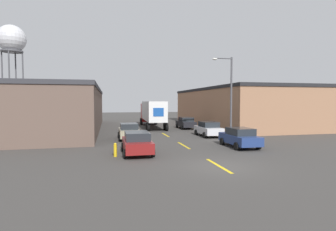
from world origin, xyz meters
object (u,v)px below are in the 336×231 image
(semi_truck, at_px, (152,112))
(water_tower, at_px, (12,40))
(parked_car_left_near, at_px, (137,143))
(parked_car_right_far, at_px, (186,123))
(street_lamp, at_px, (229,91))
(parked_car_left_far, at_px, (129,131))
(fire_hydrant, at_px, (115,150))
(parked_car_right_near, at_px, (240,137))
(parked_car_right_mid, at_px, (208,129))

(semi_truck, xyz_separation_m, water_tower, (-25.74, 22.78, 14.24))
(water_tower, bearing_deg, parked_car_left_near, -63.12)
(parked_car_right_far, height_order, street_lamp, street_lamp)
(parked_car_left_near, bearing_deg, street_lamp, 33.56)
(parked_car_right_far, relative_size, water_tower, 0.21)
(semi_truck, distance_m, parked_car_left_far, 12.76)
(parked_car_right_far, bearing_deg, parked_car_left_far, -134.21)
(parked_car_left_far, relative_size, fire_hydrant, 4.47)
(parked_car_right_far, bearing_deg, parked_car_right_near, -90.00)
(parked_car_right_mid, distance_m, street_lamp, 4.55)
(parked_car_left_near, height_order, parked_car_right_mid, same)
(parked_car_right_near, distance_m, parked_car_right_mid, 6.93)
(parked_car_right_far, relative_size, parked_car_left_far, 1.00)
(parked_car_left_near, height_order, parked_car_right_far, same)
(street_lamp, bearing_deg, fire_hydrant, -148.01)
(parked_car_left_far, xyz_separation_m, fire_hydrant, (-1.55, -8.15, -0.35))
(parked_car_right_far, bearing_deg, semi_truck, 144.10)
(parked_car_left_near, bearing_deg, fire_hydrant, -160.18)
(street_lamp, bearing_deg, parked_car_left_near, -146.44)
(street_lamp, xyz_separation_m, fire_hydrant, (-12.04, -7.52, -4.37))
(parked_car_left_far, distance_m, street_lamp, 11.25)
(parked_car_right_far, distance_m, street_lamp, 10.44)
(parked_car_left_near, bearing_deg, parked_car_left_far, 90.00)
(semi_truck, bearing_deg, fire_hydrant, -104.23)
(parked_car_right_near, height_order, parked_car_left_near, same)
(street_lamp, distance_m, fire_hydrant, 14.85)
(street_lamp, bearing_deg, parked_car_right_mid, 153.05)
(parked_car_right_near, bearing_deg, fire_hydrant, -171.26)
(semi_truck, relative_size, parked_car_right_mid, 3.01)
(parked_car_left_near, xyz_separation_m, parked_car_left_far, (0.00, 7.59, 0.00))
(semi_truck, xyz_separation_m, parked_car_left_far, (-4.30, -11.92, -1.47))
(parked_car_right_near, relative_size, parked_car_right_far, 1.00)
(parked_car_left_far, bearing_deg, fire_hydrant, -100.75)
(parked_car_right_far, bearing_deg, fire_hydrant, -120.83)
(parked_car_right_far, bearing_deg, street_lamp, -78.57)
(street_lamp, bearing_deg, parked_car_right_far, 101.43)
(parked_car_left_near, distance_m, water_tower, 49.94)
(semi_truck, height_order, parked_car_left_far, semi_truck)
(semi_truck, distance_m, parked_car_left_near, 20.03)
(parked_car_right_near, xyz_separation_m, parked_car_left_far, (-8.58, 6.59, 0.00))
(parked_car_left_near, distance_m, street_lamp, 13.22)
(parked_car_right_far, distance_m, fire_hydrant, 19.76)
(parked_car_right_mid, bearing_deg, street_lamp, -26.95)
(parked_car_left_far, bearing_deg, parked_car_right_mid, 2.30)
(water_tower, bearing_deg, semi_truck, -41.51)
(water_tower, relative_size, fire_hydrant, 20.87)
(street_lamp, bearing_deg, parked_car_right_near, -107.78)
(parked_car_right_near, distance_m, water_tower, 53.41)
(parked_car_right_mid, xyz_separation_m, parked_car_right_far, (0.00, 8.48, 0.00))
(parked_car_right_near, distance_m, parked_car_left_near, 8.64)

